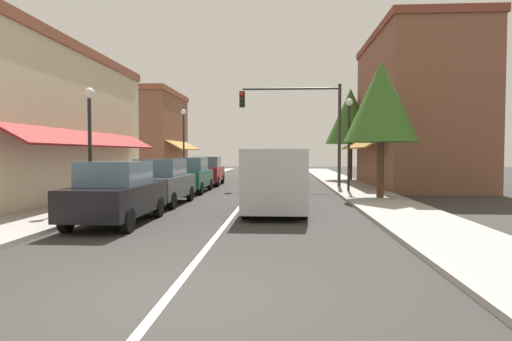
{
  "coord_description": "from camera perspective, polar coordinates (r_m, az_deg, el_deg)",
  "views": [
    {
      "loc": [
        1.59,
        -5.74,
        2.01
      ],
      "look_at": [
        0.3,
        15.0,
        1.15
      ],
      "focal_mm": 30.31,
      "sensor_mm": 36.0,
      "label": 1
    }
  ],
  "objects": [
    {
      "name": "sidewalk_left",
      "position": [
        24.85,
        -13.05,
        -2.21
      ],
      "size": [
        2.6,
        56.0,
        0.12
      ],
      "primitive_type": "cube",
      "color": "#A39E99",
      "rests_on": "ground"
    },
    {
      "name": "parked_car_second_left",
      "position": [
        17.05,
        -12.37,
        -1.5
      ],
      "size": [
        1.86,
        4.14,
        1.77
      ],
      "rotation": [
        0.0,
        0.0,
        -0.02
      ],
      "color": "#4C5156",
      "rests_on": "ground"
    },
    {
      "name": "street_lamp_left_near",
      "position": [
        15.61,
        -21.11,
        5.38
      ],
      "size": [
        0.36,
        0.36,
        4.19
      ],
      "color": "black",
      "rests_on": "ground"
    },
    {
      "name": "tree_right_far",
      "position": [
        31.23,
        12.37,
        6.99
      ],
      "size": [
        3.51,
        3.51,
        6.51
      ],
      "color": "#4C331E",
      "rests_on": "ground"
    },
    {
      "name": "ground_plane",
      "position": [
        23.88,
        -0.28,
        -2.47
      ],
      "size": [
        80.0,
        80.0,
        0.0
      ],
      "primitive_type": "plane",
      "color": "#33302D"
    },
    {
      "name": "parked_car_third_left",
      "position": [
        22.14,
        -8.71,
        -0.6
      ],
      "size": [
        1.79,
        4.11,
        1.77
      ],
      "rotation": [
        0.0,
        0.0,
        0.0
      ],
      "color": "#0F4C33",
      "rests_on": "ground"
    },
    {
      "name": "van_in_lane",
      "position": [
        14.64,
        2.55,
        -1.02
      ],
      "size": [
        2.02,
        5.19,
        2.12
      ],
      "rotation": [
        0.0,
        0.0,
        0.0
      ],
      "color": "#B2B7BC",
      "rests_on": "ground"
    },
    {
      "name": "storefront_far_left",
      "position": [
        35.34,
        -13.62,
        4.57
      ],
      "size": [
        5.36,
        8.2,
        6.83
      ],
      "color": "brown",
      "rests_on": "ground"
    },
    {
      "name": "parked_car_far_left",
      "position": [
        27.02,
        -6.45,
        -0.06
      ],
      "size": [
        1.87,
        4.14,
        1.77
      ],
      "rotation": [
        0.0,
        0.0,
        0.03
      ],
      "color": "maroon",
      "rests_on": "ground"
    },
    {
      "name": "sidewalk_right",
      "position": [
        24.13,
        12.87,
        -2.34
      ],
      "size": [
        2.6,
        56.0,
        0.12
      ],
      "primitive_type": "cube",
      "color": "#A39E99",
      "rests_on": "ground"
    },
    {
      "name": "tree_right_near",
      "position": [
        19.1,
        16.18,
        8.67
      ],
      "size": [
        3.1,
        3.1,
        5.87
      ],
      "color": "#4C331E",
      "rests_on": "ground"
    },
    {
      "name": "parked_car_nearest_left",
      "position": [
        12.75,
        -17.92,
        -2.84
      ],
      "size": [
        1.79,
        4.1,
        1.77
      ],
      "rotation": [
        0.0,
        0.0,
        0.0
      ],
      "color": "black",
      "rests_on": "ground"
    },
    {
      "name": "street_lamp_right_mid",
      "position": [
        21.92,
        12.17,
        5.34
      ],
      "size": [
        0.36,
        0.36,
        4.69
      ],
      "color": "black",
      "rests_on": "ground"
    },
    {
      "name": "lane_center_stripe",
      "position": [
        23.87,
        -0.28,
        -2.47
      ],
      "size": [
        0.14,
        52.0,
        0.01
      ],
      "primitive_type": "cube",
      "color": "silver",
      "rests_on": "ground"
    },
    {
      "name": "traffic_signal_mast_arm",
      "position": [
        24.86,
        6.43,
        7.09
      ],
      "size": [
        5.77,
        0.5,
        5.9
      ],
      "color": "#333333",
      "rests_on": "ground"
    },
    {
      "name": "storefront_left_block",
      "position": [
        20.98,
        -28.62,
        5.51
      ],
      "size": [
        6.78,
        14.2,
        6.54
      ],
      "color": "beige",
      "rests_on": "ground"
    },
    {
      "name": "storefront_right_block",
      "position": [
        26.98,
        20.36,
        7.37
      ],
      "size": [
        6.36,
        10.2,
        8.87
      ],
      "color": "brown",
      "rests_on": "ground"
    },
    {
      "name": "street_lamp_left_far",
      "position": [
        29.71,
        -9.53,
        4.85
      ],
      "size": [
        0.36,
        0.36,
        4.95
      ],
      "color": "black",
      "rests_on": "ground"
    }
  ]
}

